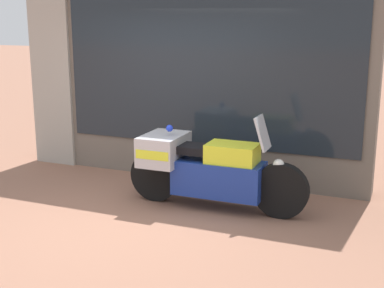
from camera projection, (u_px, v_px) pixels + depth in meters
ground_plane at (125, 219)px, 6.46m from camera, size 60.00×60.00×0.00m
shop_building at (168, 67)px, 8.00m from camera, size 5.38×0.55×3.27m
window_display at (208, 145)px, 8.06m from camera, size 4.19×0.30×2.09m
paramedic_motorcycle at (204, 167)px, 6.76m from camera, size 2.36×0.72×1.24m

